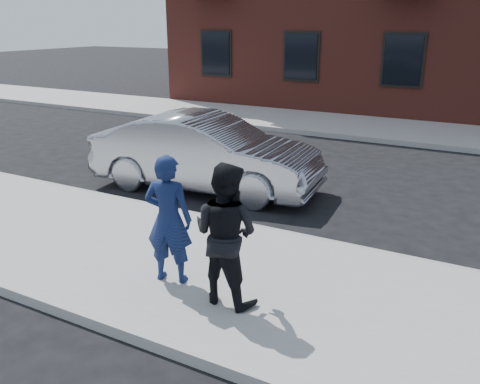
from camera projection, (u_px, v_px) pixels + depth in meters
The scene contains 8 objects.
ground at pixel (200, 267), 7.65m from camera, with size 100.00×100.00×0.00m, color black.
near_sidewalk at pixel (191, 270), 7.42m from camera, with size 50.00×3.50×0.15m, color #999590.
near_curb at pixel (248, 228), 8.92m from camera, with size 50.00×0.10×0.15m, color #999691.
far_sidewalk at pixel (382, 129), 16.99m from camera, with size 50.00×3.50×0.15m, color #999590.
far_curb at pixel (368, 139), 15.49m from camera, with size 50.00×0.10×0.15m, color #999691.
silver_sedan at pixel (206, 153), 10.91m from camera, with size 1.73×4.96×1.63m, color #999BA3.
man_hoodie at pixel (169, 219), 6.71m from camera, with size 0.73×0.57×1.77m.
man_peacoat at pixel (226, 234), 6.21m from camera, with size 0.92×0.74×1.81m.
Camera 1 is at (3.81, -5.76, 3.54)m, focal length 38.00 mm.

